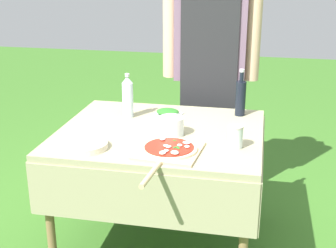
% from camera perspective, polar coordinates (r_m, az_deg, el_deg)
% --- Properties ---
extents(ground_plane, '(12.00, 12.00, 0.00)m').
position_cam_1_polar(ground_plane, '(2.94, -0.86, -14.63)').
color(ground_plane, '#386B23').
extents(prep_table, '(1.13, 0.97, 0.75)m').
position_cam_1_polar(prep_table, '(2.62, -0.93, -2.56)').
color(prep_table, gray).
rests_on(prep_table, ground).
extents(person_cook, '(0.65, 0.22, 1.74)m').
position_cam_1_polar(person_cook, '(3.20, 5.20, 8.24)').
color(person_cook, '#333D56').
rests_on(person_cook, ground).
extents(pizza_on_peel, '(0.33, 0.57, 0.05)m').
position_cam_1_polar(pizza_on_peel, '(2.29, 0.04, -3.26)').
color(pizza_on_peel, '#D1B27F').
rests_on(pizza_on_peel, prep_table).
extents(oil_bottle, '(0.06, 0.06, 0.28)m').
position_cam_1_polar(oil_bottle, '(2.84, 8.84, 3.24)').
color(oil_bottle, black).
rests_on(oil_bottle, prep_table).
extents(water_bottle, '(0.06, 0.06, 0.27)m').
position_cam_1_polar(water_bottle, '(2.78, -4.94, 3.33)').
color(water_bottle, silver).
rests_on(water_bottle, prep_table).
extents(herb_container, '(0.18, 0.16, 0.04)m').
position_cam_1_polar(herb_container, '(2.83, -0.04, 1.44)').
color(herb_container, silver).
rests_on(herb_container, prep_table).
extents(mixing_tub, '(0.14, 0.14, 0.10)m').
position_cam_1_polar(mixing_tub, '(2.51, 0.41, -0.24)').
color(mixing_tub, silver).
rests_on(mixing_tub, prep_table).
extents(plate_stack, '(0.23, 0.23, 0.03)m').
position_cam_1_polar(plate_stack, '(2.39, -10.08, -2.55)').
color(plate_stack, beige).
rests_on(plate_stack, prep_table).
extents(sauce_jar, '(0.08, 0.08, 0.12)m').
position_cam_1_polar(sauce_jar, '(2.37, 8.18, -1.70)').
color(sauce_jar, silver).
rests_on(sauce_jar, prep_table).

